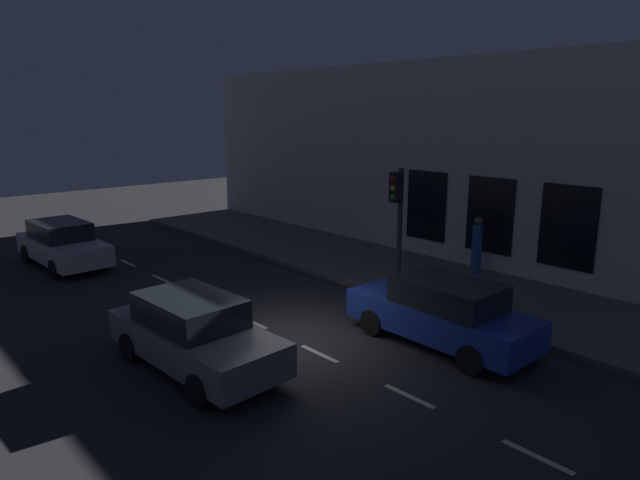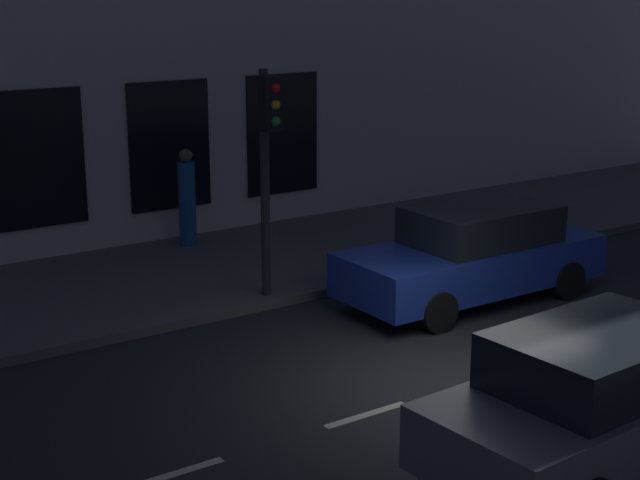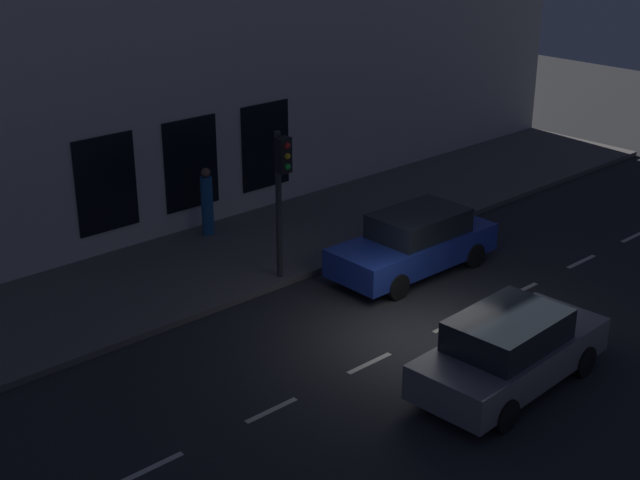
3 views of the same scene
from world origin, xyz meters
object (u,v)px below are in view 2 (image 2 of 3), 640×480
Objects in this scene: traffic_light at (268,145)px; parked_car_2 at (605,397)px; parked_car_0 at (474,254)px; pedestrian_0 at (187,200)px.

traffic_light reaches higher than parked_car_2.
traffic_light is 0.80× the size of parked_car_0.
parked_car_2 is (-6.64, -0.13, -1.84)m from traffic_light.
pedestrian_0 is (10.25, -0.25, 0.25)m from parked_car_2.
parked_car_0 is at bearing -120.57° from traffic_light.
parked_car_0 and parked_car_2 have the same top height.
parked_car_0 is at bearing 17.72° from pedestrian_0.
traffic_light is at bearing 59.92° from parked_car_0.
parked_car_2 is at bearing -178.92° from traffic_light.
traffic_light is 0.81× the size of parked_car_2.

